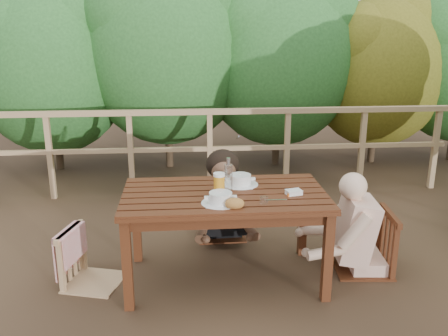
{
  "coord_description": "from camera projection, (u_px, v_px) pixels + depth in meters",
  "views": [
    {
      "loc": [
        -0.3,
        -3.48,
        1.96
      ],
      "look_at": [
        0.0,
        0.05,
        0.9
      ],
      "focal_mm": 39.51,
      "sensor_mm": 36.0,
      "label": 1
    }
  ],
  "objects": [
    {
      "name": "chair_right",
      "position": [
        365.0,
        216.0,
        3.94
      ],
      "size": [
        0.5,
        0.5,
        0.93
      ],
      "primitive_type": "cube",
      "rotation": [
        0.0,
        0.0,
        -1.66
      ],
      "color": "#3E1D0E",
      "rests_on": "ground"
    },
    {
      "name": "butter_tub",
      "position": [
        294.0,
        193.0,
        3.66
      ],
      "size": [
        0.13,
        0.11,
        0.05
      ],
      "primitive_type": "cube",
      "rotation": [
        0.0,
        0.0,
        0.24
      ],
      "color": "white",
      "rests_on": "table"
    },
    {
      "name": "chair_left",
      "position": [
        91.0,
        234.0,
        3.72
      ],
      "size": [
        0.5,
        0.5,
        0.82
      ],
      "primitive_type": "cube",
      "rotation": [
        0.0,
        0.0,
        1.3
      ],
      "color": "tan",
      "rests_on": "ground"
    },
    {
      "name": "bottle",
      "position": [
        228.0,
        175.0,
        3.71
      ],
      "size": [
        0.07,
        0.07,
        0.27
      ],
      "primitive_type": "cylinder",
      "color": "silver",
      "rests_on": "table"
    },
    {
      "name": "bread_roll",
      "position": [
        235.0,
        204.0,
        3.41
      ],
      "size": [
        0.14,
        0.1,
        0.08
      ],
      "primitive_type": "ellipsoid",
      "color": "#975424",
      "rests_on": "table"
    },
    {
      "name": "chair_far",
      "position": [
        221.0,
        192.0,
        4.58
      ],
      "size": [
        0.44,
        0.44,
        0.87
      ],
      "primitive_type": "cube",
      "rotation": [
        0.0,
        0.0,
        0.02
      ],
      "color": "#3E1D0E",
      "rests_on": "ground"
    },
    {
      "name": "woman",
      "position": [
        221.0,
        167.0,
        4.53
      ],
      "size": [
        0.55,
        0.67,
        1.33
      ],
      "primitive_type": null,
      "rotation": [
        0.0,
        0.0,
        3.17
      ],
      "color": "black",
      "rests_on": "ground"
    },
    {
      "name": "hedge_row",
      "position": [
        234.0,
        26.0,
        6.45
      ],
      "size": [
        6.6,
        1.6,
        3.8
      ],
      "primitive_type": null,
      "color": "#285C25",
      "rests_on": "ground"
    },
    {
      "name": "tumbler",
      "position": [
        264.0,
        201.0,
        3.47
      ],
      "size": [
        0.06,
        0.06,
        0.07
      ],
      "primitive_type": "cylinder",
      "color": "white",
      "rests_on": "table"
    },
    {
      "name": "diner_right",
      "position": [
        371.0,
        191.0,
        3.88
      ],
      "size": [
        0.72,
        0.6,
        1.35
      ],
      "primitive_type": null,
      "rotation": [
        0.0,
        0.0,
        1.48
      ],
      "color": "beige",
      "rests_on": "ground"
    },
    {
      "name": "table",
      "position": [
        225.0,
        237.0,
        3.81
      ],
      "size": [
        1.53,
        0.86,
        0.71
      ],
      "primitive_type": "cube",
      "color": "#3E1D0E",
      "rests_on": "ground"
    },
    {
      "name": "beer_glass",
      "position": [
        219.0,
        184.0,
        3.68
      ],
      "size": [
        0.09,
        0.09,
        0.17
      ],
      "primitive_type": "cylinder",
      "color": "#C3701B",
      "rests_on": "table"
    },
    {
      "name": "soup_far",
      "position": [
        240.0,
        180.0,
        3.88
      ],
      "size": [
        0.28,
        0.28,
        0.09
      ],
      "primitive_type": "cylinder",
      "color": "white",
      "rests_on": "table"
    },
    {
      "name": "soup_near",
      "position": [
        221.0,
        199.0,
        3.48
      ],
      "size": [
        0.28,
        0.28,
        0.09
      ],
      "primitive_type": "cylinder",
      "color": "white",
      "rests_on": "table"
    },
    {
      "name": "ground",
      "position": [
        225.0,
        278.0,
        3.91
      ],
      "size": [
        60.0,
        60.0,
        0.0
      ],
      "primitive_type": "plane",
      "color": "#4B3422",
      "rests_on": "ground"
    },
    {
      "name": "railing",
      "position": [
        210.0,
        152.0,
        5.67
      ],
      "size": [
        5.6,
        0.1,
        1.01
      ],
      "primitive_type": "cube",
      "color": "tan",
      "rests_on": "ground"
    }
  ]
}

